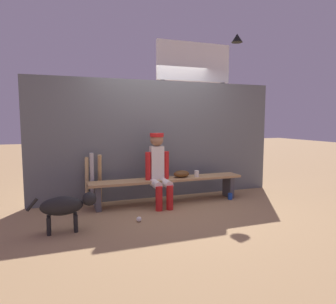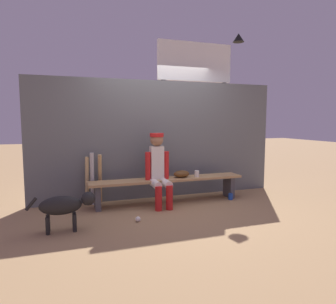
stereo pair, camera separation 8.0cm
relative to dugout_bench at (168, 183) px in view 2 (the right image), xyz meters
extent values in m
plane|color=#9E7A51|center=(0.00, 0.00, -0.34)|extent=(30.00, 30.00, 0.00)
cube|color=#595E63|center=(0.00, 0.45, 0.72)|extent=(4.56, 0.03, 2.12)
cube|color=tan|center=(0.00, 0.00, 0.07)|extent=(2.67, 0.36, 0.04)
cube|color=#4C4C51|center=(-1.19, 0.00, -0.15)|extent=(0.08, 0.29, 0.39)
cube|color=#4C4C51|center=(1.19, 0.00, -0.15)|extent=(0.08, 0.29, 0.39)
cube|color=silver|center=(-0.20, 0.00, 0.36)|extent=(0.22, 0.13, 0.55)
sphere|color=#9E7051|center=(-0.20, 0.00, 0.75)|extent=(0.22, 0.22, 0.22)
cylinder|color=red|center=(-0.20, 0.00, 0.83)|extent=(0.23, 0.23, 0.06)
cylinder|color=silver|center=(-0.29, -0.19, 0.05)|extent=(0.13, 0.38, 0.13)
cylinder|color=red|center=(-0.29, -0.38, -0.15)|extent=(0.11, 0.11, 0.39)
cylinder|color=red|center=(-0.36, -0.02, 0.31)|extent=(0.09, 0.09, 0.47)
cylinder|color=silver|center=(-0.11, -0.19, 0.05)|extent=(0.13, 0.38, 0.13)
cylinder|color=red|center=(-0.11, -0.38, -0.15)|extent=(0.11, 0.11, 0.39)
cylinder|color=red|center=(-0.04, -0.02, 0.31)|extent=(0.09, 0.09, 0.47)
ellipsoid|color=#593819|center=(0.25, 0.00, 0.15)|extent=(0.28, 0.20, 0.12)
cylinder|color=tan|center=(-1.10, 0.32, 0.09)|extent=(0.08, 0.26, 0.85)
cylinder|color=#B7B7BC|center=(-1.23, 0.28, 0.10)|extent=(0.08, 0.13, 0.88)
cylinder|color=tan|center=(-1.31, 0.34, 0.07)|extent=(0.08, 0.16, 0.81)
sphere|color=white|center=(-0.71, -0.78, -0.30)|extent=(0.07, 0.07, 0.07)
cylinder|color=#1E47AD|center=(1.12, -0.17, -0.28)|extent=(0.08, 0.08, 0.11)
cylinder|color=silver|center=(0.51, -0.05, 0.14)|extent=(0.08, 0.08, 0.11)
cylinder|color=#3F3F42|center=(0.28, 1.08, 0.77)|extent=(0.10, 0.10, 2.22)
cylinder|color=#3F3F42|center=(1.66, 1.08, 0.77)|extent=(0.10, 0.10, 2.22)
cube|color=white|center=(0.97, 1.08, 2.27)|extent=(1.62, 0.08, 0.79)
cone|color=black|center=(1.93, 0.98, 2.82)|extent=(0.24, 0.24, 0.18)
ellipsoid|color=black|center=(-1.72, -0.83, 0.00)|extent=(0.52, 0.20, 0.24)
sphere|color=black|center=(-1.38, -0.83, 0.06)|extent=(0.18, 0.18, 0.18)
cylinder|color=black|center=(-2.06, -0.83, 0.05)|extent=(0.15, 0.04, 0.16)
cylinder|color=black|center=(-1.56, -0.77, -0.23)|extent=(0.05, 0.05, 0.22)
cylinder|color=black|center=(-1.56, -0.89, -0.23)|extent=(0.05, 0.05, 0.22)
cylinder|color=black|center=(-1.88, -0.77, -0.23)|extent=(0.05, 0.05, 0.22)
cylinder|color=black|center=(-1.88, -0.89, -0.23)|extent=(0.05, 0.05, 0.22)
camera|label=1|loc=(-1.72, -4.73, 1.07)|focal=32.10mm
camera|label=2|loc=(-1.64, -4.76, 1.07)|focal=32.10mm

